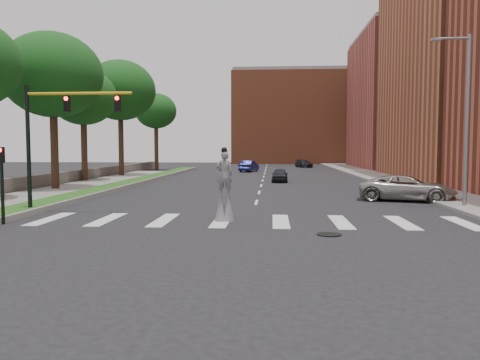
% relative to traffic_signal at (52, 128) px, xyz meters
% --- Properties ---
extents(ground_plane, '(160.00, 160.00, 0.00)m').
position_rel_traffic_signal_xyz_m(ground_plane, '(9.78, -3.00, -4.15)').
color(ground_plane, black).
rests_on(ground_plane, ground).
extents(grass_median, '(2.00, 60.00, 0.25)m').
position_rel_traffic_signal_xyz_m(grass_median, '(-1.72, 17.00, -4.03)').
color(grass_median, '#1F4E16').
rests_on(grass_median, ground).
extents(median_curb, '(0.20, 60.00, 0.28)m').
position_rel_traffic_signal_xyz_m(median_curb, '(-0.67, 17.00, -4.01)').
color(median_curb, gray).
rests_on(median_curb, ground).
extents(sidewalk_left, '(4.00, 60.00, 0.18)m').
position_rel_traffic_signal_xyz_m(sidewalk_left, '(-4.72, 7.00, -4.06)').
color(sidewalk_left, slate).
rests_on(sidewalk_left, ground).
extents(sidewalk_right, '(5.00, 90.00, 0.18)m').
position_rel_traffic_signal_xyz_m(sidewalk_right, '(22.28, 22.00, -4.06)').
color(sidewalk_right, slate).
rests_on(sidewalk_right, ground).
extents(stone_wall, '(0.50, 56.00, 1.10)m').
position_rel_traffic_signal_xyz_m(stone_wall, '(-7.22, 19.00, -3.60)').
color(stone_wall, '#524D46').
rests_on(stone_wall, ground).
extents(manhole, '(0.90, 0.90, 0.04)m').
position_rel_traffic_signal_xyz_m(manhole, '(12.78, -5.00, -4.13)').
color(manhole, black).
rests_on(manhole, ground).
extents(building_far, '(16.00, 22.00, 20.00)m').
position_rel_traffic_signal_xyz_m(building_far, '(31.78, 51.00, 5.85)').
color(building_far, '#B95144').
rests_on(building_far, ground).
extents(building_backdrop, '(26.00, 14.00, 18.00)m').
position_rel_traffic_signal_xyz_m(building_backdrop, '(15.78, 75.00, 4.85)').
color(building_backdrop, '#AA5535').
rests_on(building_backdrop, ground).
extents(streetlight, '(2.05, 0.20, 9.00)m').
position_rel_traffic_signal_xyz_m(streetlight, '(20.68, 3.00, 0.75)').
color(streetlight, slate).
rests_on(streetlight, ground).
extents(traffic_signal, '(5.30, 0.23, 6.20)m').
position_rel_traffic_signal_xyz_m(traffic_signal, '(0.00, 0.00, 0.00)').
color(traffic_signal, black).
rests_on(traffic_signal, ground).
extents(secondary_signal, '(0.25, 0.21, 3.23)m').
position_rel_traffic_signal_xyz_m(secondary_signal, '(-0.52, -3.50, -2.20)').
color(secondary_signal, black).
rests_on(secondary_signal, ground).
extents(stilt_performer, '(0.84, 0.57, 3.22)m').
position_rel_traffic_signal_xyz_m(stilt_performer, '(8.62, -2.12, -2.80)').
color(stilt_performer, '#332014').
rests_on(stilt_performer, ground).
extents(suv_crossing, '(6.08, 4.01, 1.55)m').
position_rel_traffic_signal_xyz_m(suv_crossing, '(18.78, 6.43, -3.37)').
color(suv_crossing, '#A29F99').
rests_on(suv_crossing, ground).
extents(car_near, '(1.57, 3.71, 1.25)m').
position_rel_traffic_signal_xyz_m(car_near, '(11.41, 21.49, -3.53)').
color(car_near, black).
rests_on(car_near, ground).
extents(car_mid, '(2.57, 4.69, 1.47)m').
position_rel_traffic_signal_xyz_m(car_mid, '(7.66, 39.31, -3.42)').
color(car_mid, navy).
rests_on(car_mid, ground).
extents(car_far, '(3.01, 4.70, 1.27)m').
position_rel_traffic_signal_xyz_m(car_far, '(15.78, 53.34, -3.52)').
color(car_far, black).
rests_on(car_far, ground).
extents(tree_2, '(7.25, 7.25, 11.57)m').
position_rel_traffic_signal_xyz_m(tree_2, '(-5.35, 11.39, 4.30)').
color(tree_2, '#332014').
rests_on(tree_2, ground).
extents(tree_3, '(6.03, 6.03, 10.37)m').
position_rel_traffic_signal_xyz_m(tree_3, '(-6.53, 19.76, 3.61)').
color(tree_3, '#332014').
rests_on(tree_3, ground).
extents(tree_4, '(7.62, 7.62, 12.61)m').
position_rel_traffic_signal_xyz_m(tree_4, '(-5.74, 27.90, 5.18)').
color(tree_4, '#332014').
rests_on(tree_4, ground).
extents(tree_5, '(5.72, 5.72, 10.69)m').
position_rel_traffic_signal_xyz_m(tree_5, '(-5.41, 42.16, 4.04)').
color(tree_5, '#332014').
rests_on(tree_5, ground).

